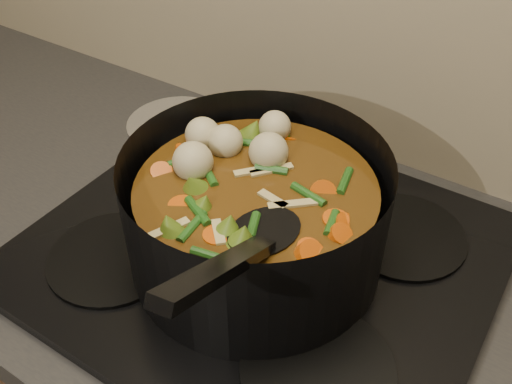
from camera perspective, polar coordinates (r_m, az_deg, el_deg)
The scene contains 3 objects.
stovetop at distance 0.82m, azimuth 0.50°, elevation -5.98°, with size 0.62×0.54×0.03m.
stockpot at distance 0.74m, azimuth 0.00°, elevation -2.44°, with size 0.35×0.46×0.25m.
saucepan at distance 0.91m, azimuth -7.59°, elevation 4.23°, with size 0.15×0.15×0.13m.
Camera 1 is at (0.30, 1.45, 1.51)m, focal length 40.00 mm.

